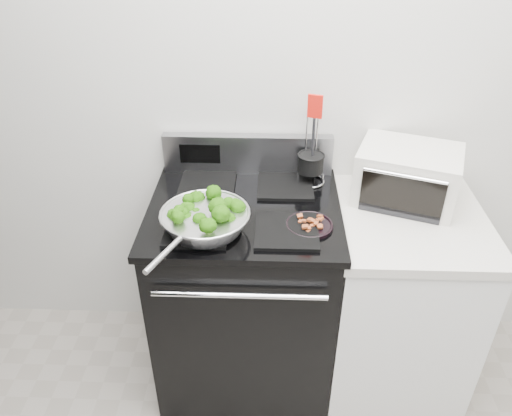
{
  "coord_description": "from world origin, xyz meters",
  "views": [
    {
      "loc": [
        -0.19,
        -0.3,
        2.06
      ],
      "look_at": [
        -0.25,
        1.36,
        0.98
      ],
      "focal_mm": 35.0,
      "sensor_mm": 36.0,
      "label": 1
    }
  ],
  "objects_px": {
    "skillet": "(205,220)",
    "toaster_oven": "(407,175)",
    "bacon_plate": "(309,223)",
    "gas_range": "(246,291)",
    "utensil_holder": "(310,168)"
  },
  "relations": [
    {
      "from": "gas_range",
      "to": "bacon_plate",
      "type": "distance_m",
      "value": 0.56
    },
    {
      "from": "skillet",
      "to": "bacon_plate",
      "type": "relative_size",
      "value": 2.82
    },
    {
      "from": "gas_range",
      "to": "skillet",
      "type": "distance_m",
      "value": 0.56
    },
    {
      "from": "skillet",
      "to": "toaster_oven",
      "type": "relative_size",
      "value": 1.07
    },
    {
      "from": "bacon_plate",
      "to": "toaster_oven",
      "type": "distance_m",
      "value": 0.5
    },
    {
      "from": "skillet",
      "to": "bacon_plate",
      "type": "bearing_deg",
      "value": 30.14
    },
    {
      "from": "bacon_plate",
      "to": "skillet",
      "type": "bearing_deg",
      "value": -173.57
    },
    {
      "from": "skillet",
      "to": "utensil_holder",
      "type": "height_order",
      "value": "utensil_holder"
    },
    {
      "from": "bacon_plate",
      "to": "utensil_holder",
      "type": "height_order",
      "value": "utensil_holder"
    },
    {
      "from": "gas_range",
      "to": "utensil_holder",
      "type": "bearing_deg",
      "value": 37.39
    },
    {
      "from": "skillet",
      "to": "bacon_plate",
      "type": "xyz_separation_m",
      "value": [
        0.4,
        0.04,
        -0.04
      ]
    },
    {
      "from": "bacon_plate",
      "to": "toaster_oven",
      "type": "xyz_separation_m",
      "value": [
        0.42,
        0.27,
        0.07
      ]
    },
    {
      "from": "utensil_holder",
      "to": "toaster_oven",
      "type": "height_order",
      "value": "utensil_holder"
    },
    {
      "from": "bacon_plate",
      "to": "utensil_holder",
      "type": "relative_size",
      "value": 0.45
    },
    {
      "from": "toaster_oven",
      "to": "utensil_holder",
      "type": "bearing_deg",
      "value": -171.36
    }
  ]
}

